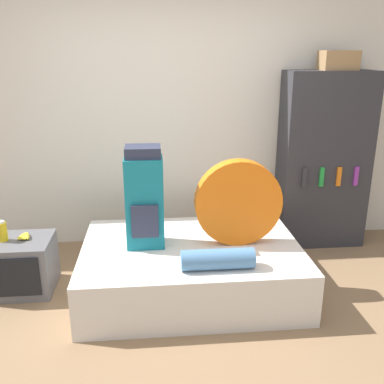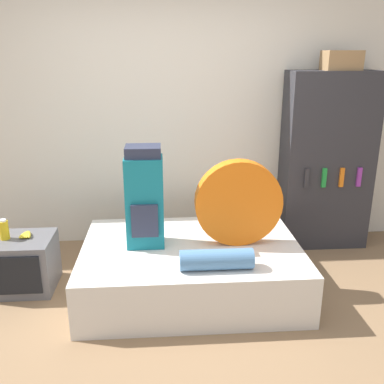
% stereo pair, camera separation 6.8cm
% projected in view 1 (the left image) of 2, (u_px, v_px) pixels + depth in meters
% --- Properties ---
extents(ground_plane, '(16.00, 16.00, 0.00)m').
position_uv_depth(ground_plane, '(177.00, 344.00, 2.91)').
color(ground_plane, '#846647').
extents(wall_back, '(8.00, 0.05, 2.60)m').
position_uv_depth(wall_back, '(164.00, 116.00, 4.20)').
color(wall_back, silver).
rests_on(wall_back, ground_plane).
extents(bed, '(1.75, 1.22, 0.41)m').
position_uv_depth(bed, '(191.00, 268.00, 3.51)').
color(bed, silver).
rests_on(bed, ground_plane).
extents(backpack, '(0.29, 0.27, 0.81)m').
position_uv_depth(backpack, '(144.00, 199.00, 3.34)').
color(backpack, '#14707F').
rests_on(backpack, bed).
extents(tent_bag, '(0.69, 0.12, 0.69)m').
position_uv_depth(tent_bag, '(238.00, 202.00, 3.39)').
color(tent_bag, orange).
rests_on(tent_bag, bed).
extents(sleeping_roll, '(0.52, 0.15, 0.15)m').
position_uv_depth(sleeping_roll, '(218.00, 259.00, 3.05)').
color(sleeping_roll, teal).
rests_on(sleeping_roll, bed).
extents(television, '(0.52, 0.47, 0.44)m').
position_uv_depth(television, '(21.00, 265.00, 3.52)').
color(television, '#5B5B60').
rests_on(television, ground_plane).
extents(canister, '(0.07, 0.07, 0.17)m').
position_uv_depth(canister, '(2.00, 231.00, 3.42)').
color(canister, gold).
rests_on(canister, television).
extents(banana_bunch, '(0.11, 0.14, 0.03)m').
position_uv_depth(banana_bunch, '(25.00, 236.00, 3.50)').
color(banana_bunch, yellow).
rests_on(banana_bunch, television).
extents(bookshelf, '(0.86, 0.39, 1.73)m').
position_uv_depth(bookshelf, '(323.00, 161.00, 4.24)').
color(bookshelf, '#2D2D33').
rests_on(bookshelf, ground_plane).
extents(cardboard_box, '(0.33, 0.24, 0.18)m').
position_uv_depth(cardboard_box, '(338.00, 60.00, 3.93)').
color(cardboard_box, '#99754C').
rests_on(cardboard_box, bookshelf).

